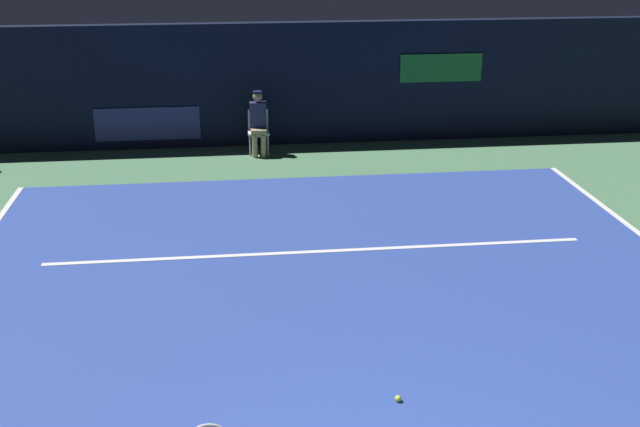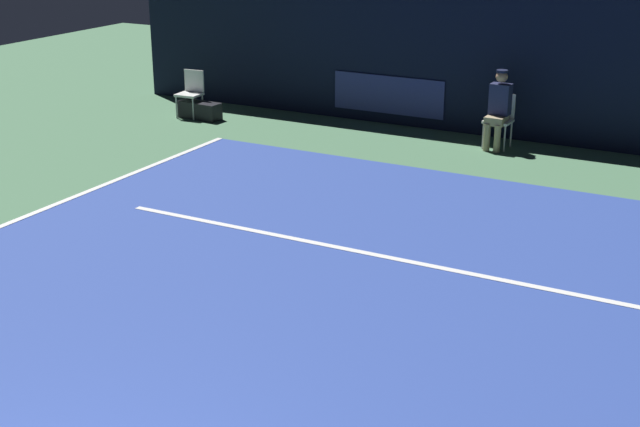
% 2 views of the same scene
% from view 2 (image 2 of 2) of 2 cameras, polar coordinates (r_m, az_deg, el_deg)
% --- Properties ---
extents(ground_plane, '(32.50, 32.50, 0.00)m').
position_cam_2_polar(ground_plane, '(9.07, 0.57, -7.26)').
color(ground_plane, '#4C7A56').
extents(court_surface, '(10.25, 11.06, 0.01)m').
position_cam_2_polar(court_surface, '(9.07, 0.57, -7.22)').
color(court_surface, '#2D479E').
rests_on(court_surface, ground).
extents(line_service, '(7.99, 0.10, 0.01)m').
position_cam_2_polar(line_service, '(10.66, 5.44, -3.00)').
color(line_service, white).
rests_on(line_service, court_surface).
extents(back_wall, '(16.84, 0.33, 2.60)m').
position_cam_2_polar(back_wall, '(15.96, 14.44, 8.93)').
color(back_wall, black).
rests_on(back_wall, ground).
extents(line_judge_on_chair, '(0.45, 0.54, 1.32)m').
position_cam_2_polar(line_judge_on_chair, '(15.46, 11.19, 6.52)').
color(line_judge_on_chair, white).
rests_on(line_judge_on_chair, ground).
extents(courtside_chair_near, '(0.46, 0.44, 0.88)m').
position_cam_2_polar(courtside_chair_near, '(17.61, -8.13, 7.67)').
color(courtside_chair_near, white).
rests_on(courtside_chair_near, ground).
extents(equipment_bag, '(0.86, 0.38, 0.32)m').
position_cam_2_polar(equipment_bag, '(17.48, -7.58, 6.46)').
color(equipment_bag, black).
rests_on(equipment_bag, ground).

